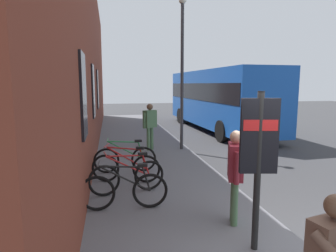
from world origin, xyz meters
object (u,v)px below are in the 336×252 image
object	(u,v)px
pedestrian_crossing_street	(150,122)
street_lamp	(182,62)
transit_info_sign	(259,146)
bicycle_nearest_sign	(128,177)
city_bus	(217,96)
pedestrian_by_facade	(235,168)
bicycle_beside_lamp	(126,167)
bicycle_under_window	(126,159)
bicycle_by_door	(124,191)

from	to	relation	value
pedestrian_crossing_street	street_lamp	xyz separation A→B (m)	(-0.06, -1.22, 2.24)
transit_info_sign	bicycle_nearest_sign	bearing A→B (deg)	33.02
pedestrian_crossing_street	street_lamp	size ratio (longest dim) A/B	0.31
city_bus	pedestrian_by_facade	world-z (taller)	city_bus
transit_info_sign	pedestrian_by_facade	world-z (taller)	transit_info_sign
pedestrian_by_facade	pedestrian_crossing_street	bearing A→B (deg)	6.21
city_bus	pedestrian_crossing_street	distance (m)	6.66
bicycle_beside_lamp	pedestrian_crossing_street	world-z (taller)	pedestrian_crossing_street
bicycle_nearest_sign	pedestrian_crossing_street	xyz separation A→B (m)	(4.31, -1.11, 0.69)
bicycle_under_window	street_lamp	distance (m)	4.55
bicycle_nearest_sign	pedestrian_by_facade	distance (m)	2.66
bicycle_nearest_sign	bicycle_under_window	distance (m)	1.63
pedestrian_by_facade	street_lamp	size ratio (longest dim) A/B	0.30
bicycle_nearest_sign	bicycle_under_window	xyz separation A→B (m)	(1.63, -0.04, -0.00)
city_bus	street_lamp	xyz separation A→B (m)	(-4.90, 3.30, 1.52)
bicycle_beside_lamp	city_bus	bearing A→B (deg)	-33.89
transit_info_sign	pedestrian_by_facade	xyz separation A→B (m)	(0.84, -0.03, -0.56)
bicycle_nearest_sign	street_lamp	distance (m)	5.66
city_bus	pedestrian_crossing_street	world-z (taller)	city_bus
bicycle_nearest_sign	bicycle_by_door	bearing A→B (deg)	172.19
bicycle_by_door	pedestrian_by_facade	xyz separation A→B (m)	(-0.98, -1.91, 0.65)
bicycle_beside_lamp	pedestrian_by_facade	size ratio (longest dim) A/B	1.02
bicycle_by_door	bicycle_nearest_sign	distance (m)	0.88
bicycle_beside_lamp	street_lamp	world-z (taller)	street_lamp
transit_info_sign	city_bus	size ratio (longest dim) A/B	0.23
bicycle_by_door	bicycle_under_window	size ratio (longest dim) A/B	1.00
bicycle_beside_lamp	bicycle_under_window	world-z (taller)	same
bicycle_nearest_sign	city_bus	distance (m)	10.84
bicycle_under_window	pedestrian_by_facade	bearing A→B (deg)	-153.41
pedestrian_crossing_street	street_lamp	distance (m)	2.55
transit_info_sign	bicycle_beside_lamp	bearing A→B (deg)	26.75
transit_info_sign	pedestrian_crossing_street	size ratio (longest dim) A/B	1.36
bicycle_nearest_sign	street_lamp	xyz separation A→B (m)	(4.25, -2.34, 2.92)
city_bus	pedestrian_crossing_street	size ratio (longest dim) A/B	6.00
bicycle_beside_lamp	city_bus	world-z (taller)	city_bus
bicycle_beside_lamp	bicycle_under_window	size ratio (longest dim) A/B	0.98
bicycle_beside_lamp	pedestrian_by_facade	bearing A→B (deg)	-145.86
bicycle_by_door	street_lamp	bearing A→B (deg)	-25.64
transit_info_sign	bicycle_under_window	bearing A→B (deg)	21.59
bicycle_nearest_sign	transit_info_sign	bearing A→B (deg)	-146.98
bicycle_by_door	bicycle_nearest_sign	xyz separation A→B (m)	(0.87, -0.12, 0.00)
street_lamp	bicycle_under_window	bearing A→B (deg)	138.77
bicycle_by_door	transit_info_sign	xyz separation A→B (m)	(-1.82, -1.87, 1.21)
transit_info_sign	city_bus	bearing A→B (deg)	-18.16
bicycle_under_window	pedestrian_crossing_street	distance (m)	2.97
bicycle_beside_lamp	bicycle_under_window	xyz separation A→B (m)	(0.86, -0.03, 0.00)
bicycle_beside_lamp	bicycle_nearest_sign	bearing A→B (deg)	179.38
bicycle_under_window	bicycle_nearest_sign	bearing A→B (deg)	178.54
bicycle_under_window	pedestrian_by_facade	xyz separation A→B (m)	(-3.48, -1.74, 0.65)
bicycle_beside_lamp	bicycle_under_window	distance (m)	0.86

